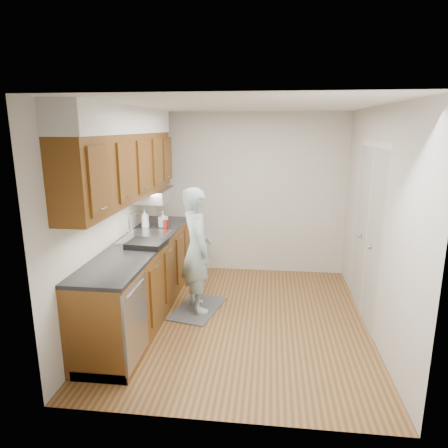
# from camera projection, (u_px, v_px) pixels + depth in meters

# --- Properties ---
(floor) EXTENTS (3.50, 3.50, 0.00)m
(floor) POSITION_uv_depth(u_px,v_px,m) (239.00, 319.00, 4.85)
(floor) COLOR olive
(floor) RESTS_ON ground
(ceiling) EXTENTS (3.50, 3.50, 0.00)m
(ceiling) POSITION_uv_depth(u_px,v_px,m) (242.00, 105.00, 4.26)
(ceiling) COLOR white
(ceiling) RESTS_ON wall_left
(wall_left) EXTENTS (0.02, 3.50, 2.50)m
(wall_left) POSITION_uv_depth(u_px,v_px,m) (114.00, 216.00, 4.73)
(wall_left) COLOR beige
(wall_left) RESTS_ON floor
(wall_right) EXTENTS (0.02, 3.50, 2.50)m
(wall_right) POSITION_uv_depth(u_px,v_px,m) (376.00, 223.00, 4.39)
(wall_right) COLOR beige
(wall_right) RESTS_ON floor
(wall_back) EXTENTS (3.00, 0.02, 2.50)m
(wall_back) POSITION_uv_depth(u_px,v_px,m) (249.00, 194.00, 6.25)
(wall_back) COLOR beige
(wall_back) RESTS_ON floor
(counter) EXTENTS (0.64, 2.80, 1.30)m
(counter) POSITION_uv_depth(u_px,v_px,m) (142.00, 277.00, 4.87)
(counter) COLOR brown
(counter) RESTS_ON floor
(upper_cabinets) EXTENTS (0.47, 2.80, 1.21)m
(upper_cabinets) POSITION_uv_depth(u_px,v_px,m) (126.00, 156.00, 4.58)
(upper_cabinets) COLOR brown
(upper_cabinets) RESTS_ON wall_left
(closet_door) EXTENTS (0.02, 1.22, 2.05)m
(closet_door) POSITION_uv_depth(u_px,v_px,m) (367.00, 235.00, 4.73)
(closet_door) COLOR beige
(closet_door) RESTS_ON wall_right
(floor_mat) EXTENTS (0.67, 0.93, 0.02)m
(floor_mat) POSITION_uv_depth(u_px,v_px,m) (198.00, 309.00, 5.11)
(floor_mat) COLOR #555558
(floor_mat) RESTS_ON floor
(person) EXTENTS (0.66, 0.75, 1.77)m
(person) POSITION_uv_depth(u_px,v_px,m) (197.00, 242.00, 4.90)
(person) COLOR #9BB6BD
(person) RESTS_ON floor_mat
(soap_bottle_a) EXTENTS (0.15, 0.15, 0.28)m
(soap_bottle_a) POSITION_uv_depth(u_px,v_px,m) (145.00, 218.00, 5.35)
(soap_bottle_a) COLOR white
(soap_bottle_a) RESTS_ON counter
(soap_bottle_b) EXTENTS (0.13, 0.13, 0.22)m
(soap_bottle_b) POSITION_uv_depth(u_px,v_px,m) (163.00, 219.00, 5.45)
(soap_bottle_b) COLOR white
(soap_bottle_b) RESTS_ON counter
(soda_can) EXTENTS (0.08, 0.08, 0.13)m
(soda_can) POSITION_uv_depth(u_px,v_px,m) (166.00, 225.00, 5.32)
(soda_can) COLOR #A51C1C
(soda_can) RESTS_ON counter
(dish_rack) EXTENTS (0.44, 0.38, 0.07)m
(dish_rack) POSITION_uv_depth(u_px,v_px,m) (147.00, 244.00, 4.56)
(dish_rack) COLOR black
(dish_rack) RESTS_ON counter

